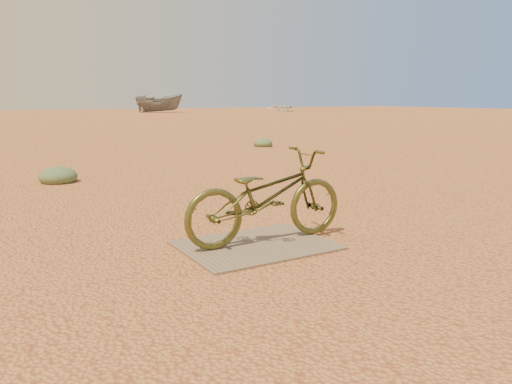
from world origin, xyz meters
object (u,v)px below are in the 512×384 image
bicycle (266,196)px  boat_far_right (283,107)px  boat_mid_right (159,103)px  plywood_board (256,245)px

bicycle → boat_far_right: (27.64, 41.31, -0.05)m
bicycle → boat_mid_right: (14.46, 43.38, 0.40)m
boat_mid_right → boat_far_right: 13.35m
bicycle → boat_mid_right: 45.73m
bicycle → boat_mid_right: size_ratio=0.38×
plywood_board → bicycle: 0.49m
plywood_board → boat_mid_right: bearing=71.4°
plywood_board → boat_mid_right: boat_mid_right is taller
bicycle → plywood_board: bearing=110.4°
boat_mid_right → boat_far_right: bearing=-75.8°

